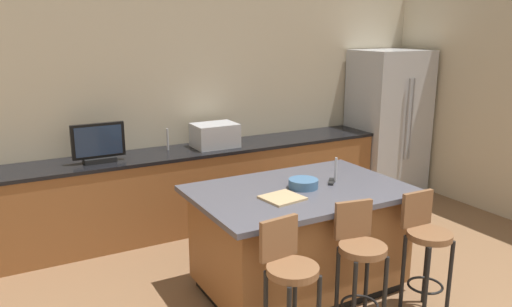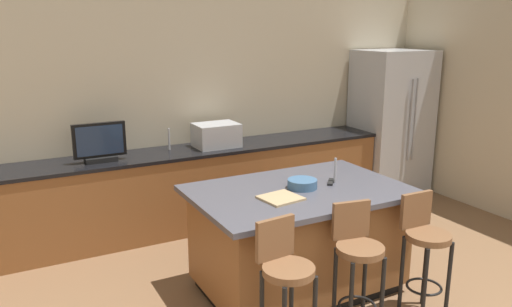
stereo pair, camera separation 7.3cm
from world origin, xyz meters
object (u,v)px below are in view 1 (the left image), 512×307
object	(u,v)px
kitchen_island	(299,238)
tv_remote	(331,182)
bar_stool_left	(289,281)
refrigerator	(388,122)
microwave	(215,135)
cutting_board	(282,198)
bar_stool_right	(425,244)
bar_stool_center	(360,259)
fruit_bowl	(303,184)
tv_monitor	(98,144)

from	to	relation	value
kitchen_island	tv_remote	distance (m)	0.56
bar_stool_left	refrigerator	bearing A→B (deg)	32.62
microwave	cutting_board	bearing A→B (deg)	-98.48
bar_stool_right	cutting_board	xyz separation A→B (m)	(-0.91, 0.63, 0.33)
kitchen_island	bar_stool_right	world-z (taller)	bar_stool_right
cutting_board	refrigerator	bearing A→B (deg)	33.17
bar_stool_right	bar_stool_left	bearing A→B (deg)	-176.86
bar_stool_center	bar_stool_right	distance (m)	0.64
bar_stool_right	microwave	bearing A→B (deg)	105.67
fruit_bowl	tv_monitor	bearing A→B (deg)	127.59
microwave	bar_stool_center	bearing A→B (deg)	-90.25
bar_stool_center	refrigerator	bearing A→B (deg)	53.97
cutting_board	microwave	bearing A→B (deg)	81.52
microwave	cutting_board	xyz separation A→B (m)	(-0.28, -1.89, -0.11)
microwave	cutting_board	distance (m)	1.91
bar_stool_right	kitchen_island	bearing A→B (deg)	131.41
kitchen_island	fruit_bowl	xyz separation A→B (m)	(0.03, 0.01, 0.48)
microwave	bar_stool_center	xyz separation A→B (m)	(-0.01, -2.51, -0.43)
kitchen_island	refrigerator	xyz separation A→B (m)	(2.54, 1.69, 0.49)
bar_stool_left	bar_stool_right	xyz separation A→B (m)	(1.27, 0.03, -0.03)
microwave	bar_stool_left	distance (m)	2.67
tv_monitor	tv_remote	bearing A→B (deg)	-46.66
bar_stool_left	bar_stool_center	distance (m)	0.63
microwave	bar_stool_right	size ratio (longest dim) A/B	0.50
bar_stool_center	kitchen_island	bearing A→B (deg)	100.35
microwave	tv_monitor	world-z (taller)	tv_monitor
tv_monitor	tv_remote	world-z (taller)	tv_monitor
kitchen_island	tv_monitor	size ratio (longest dim) A/B	3.44
refrigerator	fruit_bowl	distance (m)	3.02
bar_stool_right	fruit_bowl	bearing A→B (deg)	129.66
bar_stool_left	bar_stool_center	bearing A→B (deg)	-1.38
bar_stool_left	bar_stool_right	bearing A→B (deg)	-4.19
kitchen_island	tv_remote	bearing A→B (deg)	1.53
kitchen_island	tv_monitor	world-z (taller)	tv_monitor
tv_remote	kitchen_island	bearing A→B (deg)	-137.80
microwave	tv_remote	distance (m)	1.77
bar_stool_center	tv_remote	distance (m)	0.89
tv_monitor	cutting_board	xyz separation A→B (m)	(1.00, -1.84, -0.16)
bar_stool_right	tv_remote	bearing A→B (deg)	113.94
tv_monitor	cutting_board	bearing A→B (deg)	-61.48
bar_stool_left	kitchen_island	bearing A→B (deg)	46.87
tv_monitor	tv_remote	xyz separation A→B (m)	(1.59, -1.68, -0.16)
bar_stool_right	bar_stool_center	bearing A→B (deg)	-179.61
microwave	bar_stool_center	world-z (taller)	microwave
kitchen_island	tv_monitor	distance (m)	2.20
bar_stool_center	tv_remote	world-z (taller)	bar_stool_center
tv_monitor	bar_stool_center	distance (m)	2.81
bar_stool_center	cutting_board	distance (m)	0.74
tv_monitor	tv_remote	size ratio (longest dim) A/B	3.02
refrigerator	microwave	bearing A→B (deg)	178.76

